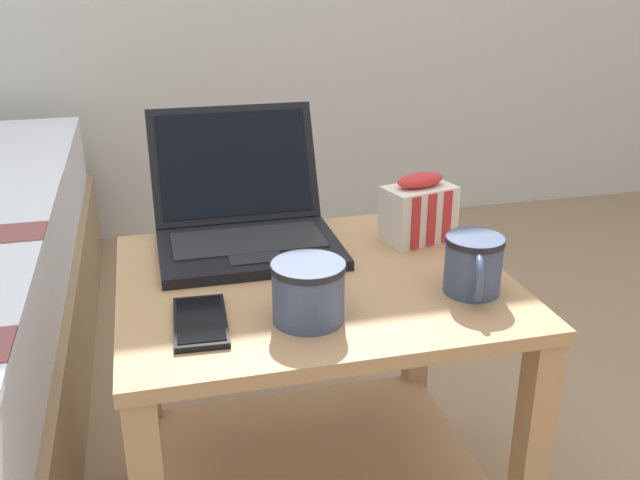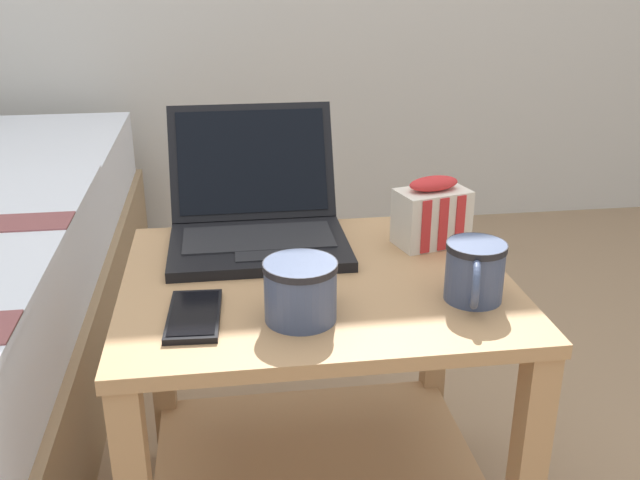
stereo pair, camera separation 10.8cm
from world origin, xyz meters
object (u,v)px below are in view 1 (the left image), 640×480
at_px(cell_phone, 200,322).
at_px(laptop, 245,219).
at_px(mug_front_left, 309,288).
at_px(mug_front_right, 474,262).
at_px(snack_bag, 419,210).

bearing_deg(cell_phone, laptop, 69.47).
bearing_deg(mug_front_left, mug_front_right, 4.76).
distance_m(mug_front_right, cell_phone, 0.42).
bearing_deg(mug_front_right, mug_front_left, -175.24).
xyz_separation_m(laptop, snack_bag, (0.31, -0.06, 0.01)).
distance_m(mug_front_left, snack_bag, 0.36).
distance_m(laptop, snack_bag, 0.31).
bearing_deg(laptop, mug_front_left, -81.67).
relative_size(laptop, mug_front_left, 2.53).
bearing_deg(snack_bag, laptop, 169.08).
bearing_deg(snack_bag, mug_front_left, -136.54).
distance_m(mug_front_left, cell_phone, 0.16).
distance_m(laptop, cell_phone, 0.31).
bearing_deg(cell_phone, mug_front_left, -7.58).
bearing_deg(snack_bag, cell_phone, -151.19).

